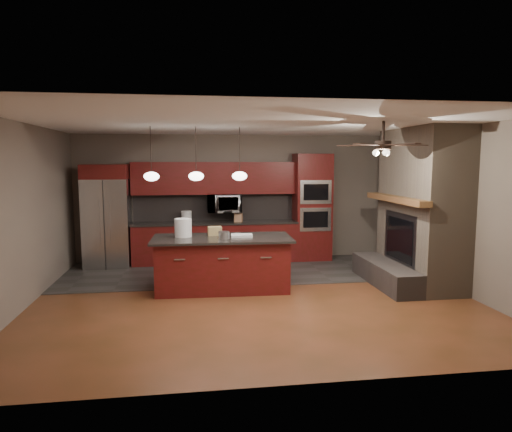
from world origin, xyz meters
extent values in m
plane|color=brown|center=(0.00, 0.00, 0.00)|extent=(7.00, 7.00, 0.00)
cube|color=white|center=(0.00, 0.00, 2.80)|extent=(7.00, 6.00, 0.02)
cube|color=#63584F|center=(0.00, 3.00, 1.40)|extent=(7.00, 0.02, 2.80)
cube|color=#63584F|center=(3.50, 0.00, 1.40)|extent=(0.02, 6.00, 2.80)
cube|color=#63584F|center=(-3.50, 0.00, 1.40)|extent=(0.02, 6.00, 2.80)
cube|color=#35312F|center=(0.00, 1.80, 0.01)|extent=(7.00, 2.40, 0.01)
cube|color=#796956|center=(3.10, 0.40, 1.40)|extent=(0.80, 2.00, 2.80)
cube|color=#423B36|center=(2.45, 0.40, 0.20)|extent=(0.50, 2.00, 0.40)
cube|color=#2D2D30|center=(2.72, 0.40, 0.83)|extent=(0.05, 1.20, 0.95)
cube|color=black|center=(2.70, 0.40, 0.83)|extent=(0.02, 1.00, 0.75)
cube|color=brown|center=(2.60, 0.40, 1.55)|extent=(0.22, 2.10, 0.10)
cube|color=maroon|center=(-0.48, 2.70, 0.43)|extent=(3.55, 0.60, 0.86)
cube|color=black|center=(-0.48, 2.70, 0.88)|extent=(3.59, 0.64, 0.04)
cube|color=black|center=(-0.48, 2.98, 1.20)|extent=(3.55, 0.03, 0.60)
cube|color=maroon|center=(-0.48, 2.83, 1.85)|extent=(3.55, 0.35, 0.70)
cube|color=maroon|center=(1.70, 2.70, 1.19)|extent=(0.80, 0.60, 2.38)
cube|color=silver|center=(1.70, 2.40, 0.95)|extent=(0.70, 0.03, 0.52)
cube|color=black|center=(1.70, 2.38, 0.95)|extent=(0.55, 0.02, 0.35)
cube|color=silver|center=(1.70, 2.40, 1.55)|extent=(0.70, 0.03, 0.52)
cube|color=black|center=(1.70, 2.38, 1.55)|extent=(0.55, 0.02, 0.35)
imported|color=silver|center=(-0.27, 2.75, 1.30)|extent=(0.73, 0.41, 0.50)
cube|color=silver|center=(-2.74, 2.62, 0.93)|extent=(0.93, 0.72, 1.85)
cube|color=#2D2D30|center=(-2.74, 2.26, 0.93)|extent=(0.02, 0.02, 1.83)
cube|color=silver|center=(-2.84, 2.25, 0.98)|extent=(0.03, 0.03, 0.93)
cube|color=silver|center=(-2.64, 2.25, 0.98)|extent=(0.03, 0.03, 0.93)
cube|color=maroon|center=(-2.74, 2.62, 2.00)|extent=(0.93, 0.72, 0.30)
cube|color=maroon|center=(-0.48, 0.52, 0.44)|extent=(2.26, 1.01, 0.88)
cube|color=black|center=(-0.48, 0.52, 0.90)|extent=(2.41, 1.16, 0.04)
cylinder|color=white|center=(-1.14, 0.66, 1.08)|extent=(0.37, 0.37, 0.32)
cylinder|color=#A6A6AB|center=(-0.46, 0.36, 0.98)|extent=(0.23, 0.23, 0.12)
cube|color=silver|center=(-0.13, 0.55, 0.94)|extent=(0.38, 0.28, 0.04)
cube|color=#A38954|center=(-0.59, 0.75, 1.00)|extent=(0.25, 0.19, 0.15)
cylinder|color=silver|center=(-1.09, 2.70, 1.02)|extent=(0.24, 0.24, 0.25)
cube|color=tan|center=(0.03, 2.65, 0.99)|extent=(0.20, 0.18, 0.19)
cylinder|color=black|center=(-1.65, 0.70, 2.41)|extent=(0.01, 0.01, 0.78)
ellipsoid|color=white|center=(-1.65, 0.70, 1.96)|extent=(0.26, 0.26, 0.16)
cylinder|color=black|center=(-0.90, 0.70, 2.41)|extent=(0.01, 0.01, 0.78)
ellipsoid|color=white|center=(-0.90, 0.70, 1.96)|extent=(0.26, 0.26, 0.16)
cylinder|color=black|center=(-0.15, 0.70, 2.41)|extent=(0.01, 0.01, 0.78)
ellipsoid|color=white|center=(-0.15, 0.70, 1.96)|extent=(0.26, 0.26, 0.16)
cylinder|color=black|center=(1.80, -0.80, 2.65)|extent=(0.04, 0.04, 0.30)
cylinder|color=black|center=(1.80, -0.80, 2.45)|extent=(0.24, 0.24, 0.12)
cube|color=black|center=(2.18, -0.80, 2.45)|extent=(0.60, 0.12, 0.01)
cube|color=black|center=(1.92, -0.44, 2.45)|extent=(0.30, 0.61, 0.01)
cube|color=black|center=(1.49, -0.58, 2.45)|extent=(0.56, 0.45, 0.01)
cube|color=black|center=(1.49, -1.02, 2.45)|extent=(0.56, 0.45, 0.01)
cube|color=black|center=(1.92, -1.16, 2.45)|extent=(0.30, 0.61, 0.01)
camera|label=1|loc=(-1.01, -7.21, 2.21)|focal=32.00mm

